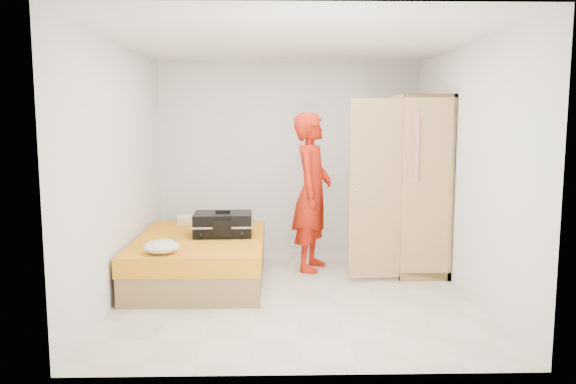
{
  "coord_description": "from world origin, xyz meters",
  "views": [
    {
      "loc": [
        -0.2,
        -5.82,
        1.83
      ],
      "look_at": [
        -0.05,
        0.51,
        1.0
      ],
      "focal_mm": 35.0,
      "sensor_mm": 36.0,
      "label": 1
    }
  ],
  "objects_px": {
    "person": "(312,192)",
    "round_cushion": "(162,247)",
    "wardrobe": "(412,188)",
    "suitcase": "(223,224)",
    "bed": "(201,258)"
  },
  "relations": [
    {
      "from": "wardrobe",
      "to": "suitcase",
      "type": "bearing_deg",
      "value": -171.4
    },
    {
      "from": "wardrobe",
      "to": "suitcase",
      "type": "relative_size",
      "value": 3.04
    },
    {
      "from": "bed",
      "to": "person",
      "type": "height_order",
      "value": "person"
    },
    {
      "from": "person",
      "to": "round_cushion",
      "type": "distance_m",
      "value": 2.03
    },
    {
      "from": "bed",
      "to": "wardrobe",
      "type": "height_order",
      "value": "wardrobe"
    },
    {
      "from": "person",
      "to": "wardrobe",
      "type": "bearing_deg",
      "value": -74.13
    },
    {
      "from": "wardrobe",
      "to": "person",
      "type": "distance_m",
      "value": 1.2
    },
    {
      "from": "bed",
      "to": "wardrobe",
      "type": "relative_size",
      "value": 0.96
    },
    {
      "from": "person",
      "to": "round_cushion",
      "type": "height_order",
      "value": "person"
    },
    {
      "from": "wardrobe",
      "to": "round_cushion",
      "type": "relative_size",
      "value": 6.03
    },
    {
      "from": "suitcase",
      "to": "bed",
      "type": "bearing_deg",
      "value": -165.6
    },
    {
      "from": "suitcase",
      "to": "round_cushion",
      "type": "bearing_deg",
      "value": -124.07
    },
    {
      "from": "person",
      "to": "suitcase",
      "type": "xyz_separation_m",
      "value": [
        -1.05,
        -0.37,
        -0.32
      ]
    },
    {
      "from": "bed",
      "to": "person",
      "type": "distance_m",
      "value": 1.54
    },
    {
      "from": "wardrobe",
      "to": "round_cushion",
      "type": "distance_m",
      "value": 3.06
    }
  ]
}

